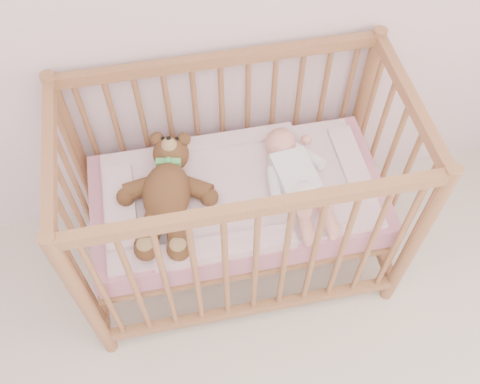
{
  "coord_description": "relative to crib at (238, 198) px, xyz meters",
  "views": [
    {
      "loc": [
        -0.05,
        0.37,
        2.38
      ],
      "look_at": [
        0.19,
        1.55,
        0.62
      ],
      "focal_mm": 40.0,
      "sensor_mm": 36.0,
      "label": 1
    }
  ],
  "objects": [
    {
      "name": "crib",
      "position": [
        0.0,
        0.0,
        0.0
      ],
      "size": [
        1.36,
        0.76,
        1.0
      ],
      "primitive_type": null,
      "color": "#B5784D",
      "rests_on": "floor"
    },
    {
      "name": "mattress",
      "position": [
        0.0,
        0.0,
        -0.01
      ],
      "size": [
        1.22,
        0.62,
        0.13
      ],
      "primitive_type": "cube",
      "color": "#CC7F9D",
      "rests_on": "crib"
    },
    {
      "name": "blanket",
      "position": [
        0.0,
        0.0,
        0.06
      ],
      "size": [
        1.1,
        0.58,
        0.06
      ],
      "primitive_type": null,
      "color": "pink",
      "rests_on": "mattress"
    },
    {
      "name": "baby",
      "position": [
        0.24,
        -0.02,
        0.14
      ],
      "size": [
        0.34,
        0.61,
        0.14
      ],
      "primitive_type": null,
      "rotation": [
        0.0,
        0.0,
        0.11
      ],
      "color": "white",
      "rests_on": "blanket"
    },
    {
      "name": "teddy_bear",
      "position": [
        -0.29,
        -0.02,
        0.15
      ],
      "size": [
        0.53,
        0.67,
        0.17
      ],
      "primitive_type": null,
      "rotation": [
        0.0,
        0.0,
        -0.2
      ],
      "color": "brown",
      "rests_on": "blanket"
    }
  ]
}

